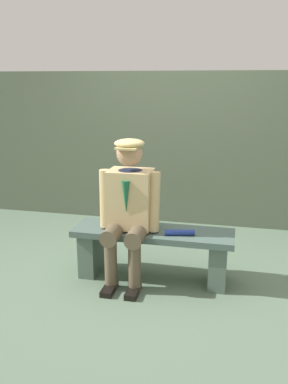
# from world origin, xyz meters

# --- Properties ---
(ground_plane) EXTENTS (30.00, 30.00, 0.00)m
(ground_plane) POSITION_xyz_m (0.00, 0.00, 0.00)
(ground_plane) COLOR #566D57
(bench) EXTENTS (1.45, 0.42, 0.47)m
(bench) POSITION_xyz_m (0.00, 0.00, 0.31)
(bench) COLOR #445952
(bench) RESTS_ON ground
(seated_man) EXTENTS (0.56, 0.61, 1.29)m
(seated_man) POSITION_xyz_m (0.21, 0.06, 0.71)
(seated_man) COLOR tan
(seated_man) RESTS_ON ground
(rolled_magazine) EXTENTS (0.26, 0.11, 0.05)m
(rolled_magazine) POSITION_xyz_m (-0.25, 0.08, 0.50)
(rolled_magazine) COLOR navy
(rolled_magazine) RESTS_ON bench
(stadium_wall) EXTENTS (12.00, 0.24, 1.88)m
(stadium_wall) POSITION_xyz_m (0.00, -1.70, 0.94)
(stadium_wall) COLOR #515D49
(stadium_wall) RESTS_ON ground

